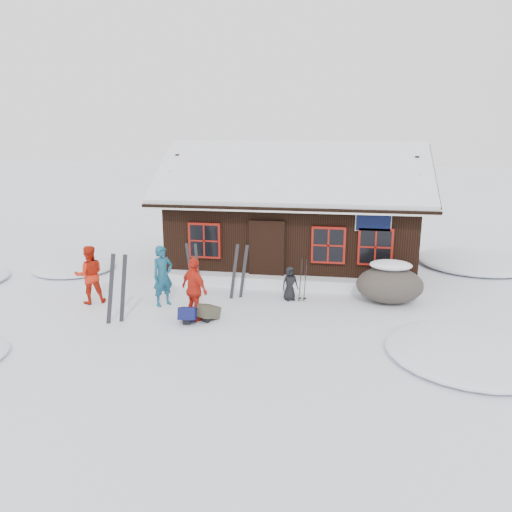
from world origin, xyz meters
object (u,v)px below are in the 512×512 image
object	(u,v)px
skier_teal	(163,276)
skier_crouched	(290,283)
skier_orange_left	(89,275)
ski_pair_left	(117,290)
backpack_blue	(189,316)
boulder	(390,284)
ski_poles	(303,281)
backpack_olive	(207,314)
skier_orange_right	(195,289)

from	to	relation	value
skier_teal	skier_crouched	world-z (taller)	skier_teal
skier_orange_left	ski_pair_left	bearing A→B (deg)	105.66
backpack_blue	skier_teal	bearing A→B (deg)	128.58
boulder	backpack_blue	world-z (taller)	boulder
ski_pair_left	ski_poles	bearing A→B (deg)	13.16
ski_poles	backpack_olive	distance (m)	3.01
skier_teal	skier_orange_right	size ratio (longest dim) A/B	1.03
skier_crouched	ski_pair_left	xyz separation A→B (m)	(-4.11, -2.44, 0.38)
skier_orange_right	backpack_blue	world-z (taller)	skier_orange_right
backpack_olive	backpack_blue	bearing A→B (deg)	-125.12
skier_orange_left	skier_crouched	size ratio (longest dim) A/B	1.67
skier_orange_left	skier_crouched	distance (m)	5.66
boulder	backpack_blue	distance (m)	5.71
ski_pair_left	backpack_olive	world-z (taller)	ski_pair_left
skier_teal	boulder	distance (m)	6.36
skier_teal	backpack_blue	distance (m)	1.70
skier_orange_right	ski_pair_left	world-z (taller)	ski_pair_left
skier_orange_left	backpack_olive	size ratio (longest dim) A/B	2.87
boulder	ski_poles	world-z (taller)	ski_poles
skier_teal	skier_orange_left	xyz separation A→B (m)	(-2.09, -0.16, -0.02)
ski_pair_left	backpack_olive	bearing A→B (deg)	-1.48
skier_teal	backpack_olive	distance (m)	1.88
boulder	backpack_blue	size ratio (longest dim) A/B	3.24
boulder	backpack_olive	bearing A→B (deg)	-155.24
skier_teal	skier_orange_left	world-z (taller)	skier_teal
skier_teal	skier_crouched	bearing A→B (deg)	-34.82
boulder	skier_teal	bearing A→B (deg)	-168.41
backpack_olive	boulder	bearing A→B (deg)	51.43
skier_crouched	ski_poles	world-z (taller)	ski_poles
skier_teal	ski_poles	world-z (taller)	skier_teal
skier_orange_right	skier_crouched	world-z (taller)	skier_orange_right
skier_orange_right	backpack_blue	distance (m)	0.70
skier_orange_right	boulder	xyz separation A→B (m)	(5.04, 2.23, -0.27)
skier_orange_right	skier_crouched	bearing A→B (deg)	-102.13
ski_pair_left	backpack_olive	size ratio (longest dim) A/B	3.20
skier_teal	skier_orange_left	bearing A→B (deg)	133.26
skier_teal	ski_poles	size ratio (longest dim) A/B	1.33
skier_crouched	skier_orange_right	bearing A→B (deg)	-169.66
ski_pair_left	ski_poles	world-z (taller)	ski_pair_left
backpack_blue	skier_crouched	bearing A→B (deg)	37.59
skier_orange_left	ski_pair_left	distance (m)	1.90
ski_pair_left	backpack_blue	size ratio (longest dim) A/B	3.20
skier_orange_left	ski_pair_left	xyz separation A→B (m)	(1.41, -1.27, 0.05)
skier_teal	backpack_olive	xyz separation A→B (m)	(1.49, -0.91, -0.69)
skier_teal	backpack_olive	world-z (taller)	skier_teal
backpack_blue	backpack_olive	bearing A→B (deg)	23.61
ski_pair_left	backpack_blue	bearing A→B (deg)	-5.41
ski_pair_left	backpack_blue	distance (m)	1.91
boulder	ski_poles	size ratio (longest dim) A/B	1.46
skier_crouched	backpack_blue	distance (m)	3.21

